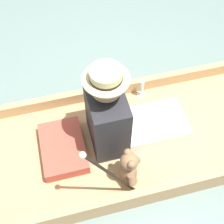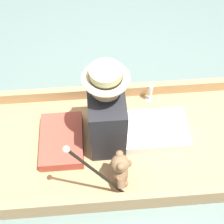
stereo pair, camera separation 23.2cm
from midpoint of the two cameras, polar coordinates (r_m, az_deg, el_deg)
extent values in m
plane|color=slate|center=(2.71, 5.96, -6.64)|extent=(16.00, 16.00, 0.00)
cube|color=tan|center=(2.66, 6.06, -6.11)|extent=(1.07, 2.62, 0.10)
cube|color=tan|center=(2.85, 4.82, 3.86)|extent=(0.06, 2.62, 0.12)
cube|color=tan|center=(2.36, 8.08, -15.52)|extent=(0.06, 2.62, 0.12)
cube|color=#B24738|center=(2.56, -6.62, -5.40)|extent=(0.49, 0.34, 0.10)
cube|color=white|center=(2.63, 10.40, -3.58)|extent=(0.38, 0.53, 0.11)
cube|color=#232328|center=(2.38, 1.82, -1.43)|extent=(0.42, 0.27, 0.56)
cube|color=beige|center=(2.36, 5.16, -0.64)|extent=(0.04, 0.01, 0.31)
cube|color=white|center=(2.41, 4.83, 2.00)|extent=(0.02, 0.01, 0.34)
cube|color=white|center=(2.28, 5.57, -2.62)|extent=(0.02, 0.01, 0.34)
sphere|color=#936B4C|center=(2.07, 2.10, 4.67)|extent=(0.23, 0.23, 0.23)
cylinder|color=#CCB77F|center=(2.01, 2.16, 6.00)|extent=(0.32, 0.32, 0.01)
cylinder|color=#CCB77F|center=(1.98, 2.20, 6.79)|extent=(0.21, 0.21, 0.07)
cylinder|color=black|center=(2.00, 2.18, 6.33)|extent=(0.22, 0.22, 0.02)
ellipsoid|color=#846042|center=(2.35, 4.26, -11.36)|extent=(0.16, 0.13, 0.23)
sphere|color=#846042|center=(2.20, 4.53, -9.58)|extent=(0.13, 0.13, 0.13)
sphere|color=brown|center=(2.22, 5.98, -9.57)|extent=(0.05, 0.05, 0.05)
sphere|color=#846042|center=(2.18, 4.46, -7.92)|extent=(0.06, 0.06, 0.06)
sphere|color=#846042|center=(2.14, 4.78, -10.12)|extent=(0.06, 0.06, 0.06)
cylinder|color=#846042|center=(2.35, 4.07, -9.12)|extent=(0.09, 0.06, 0.10)
cylinder|color=#846042|center=(2.28, 4.59, -12.84)|extent=(0.09, 0.06, 0.10)
sphere|color=#846042|center=(2.45, 4.78, -11.23)|extent=(0.06, 0.06, 0.06)
sphere|color=#846042|center=(2.42, 5.04, -13.01)|extent=(0.06, 0.06, 0.06)
cylinder|color=silver|center=(2.88, 9.07, 2.16)|extent=(0.07, 0.07, 0.01)
cylinder|color=silver|center=(2.85, 9.16, 2.61)|extent=(0.01, 0.01, 0.07)
cylinder|color=silver|center=(2.78, 9.42, 3.81)|extent=(0.04, 0.04, 0.12)
cylinder|color=black|center=(2.07, 0.93, -11.57)|extent=(0.02, 0.36, 0.74)
sphere|color=beige|center=(1.74, -4.61, -7.10)|extent=(0.04, 0.04, 0.04)
camera|label=1|loc=(0.12, -87.13, 4.04)|focal=50.00mm
camera|label=2|loc=(0.12, 92.87, -4.04)|focal=50.00mm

